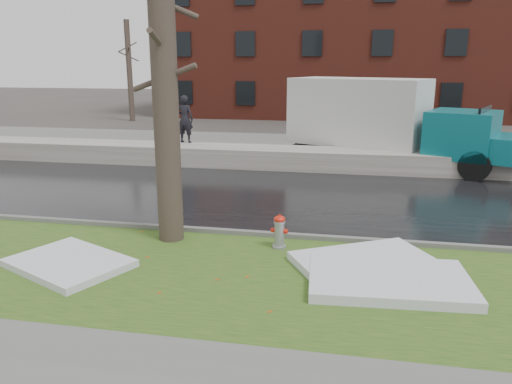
% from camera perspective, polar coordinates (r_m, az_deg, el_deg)
% --- Properties ---
extents(ground, '(120.00, 120.00, 0.00)m').
position_cam_1_polar(ground, '(10.64, -3.93, -6.76)').
color(ground, '#47423D').
rests_on(ground, ground).
extents(verge, '(60.00, 4.50, 0.04)m').
position_cam_1_polar(verge, '(9.52, -5.87, -9.34)').
color(verge, '#274818').
rests_on(verge, ground).
extents(road, '(60.00, 7.00, 0.03)m').
position_cam_1_polar(road, '(14.81, 0.49, -0.45)').
color(road, black).
rests_on(road, ground).
extents(parking_lot, '(60.00, 9.00, 0.03)m').
position_cam_1_polar(parking_lot, '(23.04, 4.34, 4.99)').
color(parking_lot, slate).
rests_on(parking_lot, ground).
extents(curb, '(60.00, 0.15, 0.14)m').
position_cam_1_polar(curb, '(11.52, -2.67, -4.66)').
color(curb, slate).
rests_on(curb, ground).
extents(snowbank, '(60.00, 1.60, 0.75)m').
position_cam_1_polar(snowbank, '(18.77, 2.82, 3.91)').
color(snowbank, '#B5AFA6').
rests_on(snowbank, ground).
extents(brick_building, '(26.00, 12.00, 10.00)m').
position_cam_1_polar(brick_building, '(39.58, 10.48, 16.09)').
color(brick_building, maroon).
rests_on(brick_building, ground).
extents(bg_tree_left, '(1.40, 1.62, 6.50)m').
position_cam_1_polar(bg_tree_left, '(34.77, -14.28, 13.36)').
color(bg_tree_left, brown).
rests_on(bg_tree_left, ground).
extents(bg_tree_center, '(1.40, 1.62, 6.50)m').
position_cam_1_polar(bg_tree_center, '(36.59, -2.73, 13.83)').
color(bg_tree_center, brown).
rests_on(bg_tree_center, ground).
extents(fire_hydrant, '(0.37, 0.32, 0.75)m').
position_cam_1_polar(fire_hydrant, '(10.57, 2.70, -4.36)').
color(fire_hydrant, '#9A9BA1').
rests_on(fire_hydrant, verge).
extents(tree, '(1.42, 1.70, 6.85)m').
position_cam_1_polar(tree, '(10.74, -10.40, 12.36)').
color(tree, brown).
rests_on(tree, verge).
extents(box_truck, '(9.61, 5.36, 3.27)m').
position_cam_1_polar(box_truck, '(19.79, 14.36, 7.99)').
color(box_truck, black).
rests_on(box_truck, ground).
extents(worker, '(0.73, 0.52, 1.86)m').
position_cam_1_polar(worker, '(20.07, -8.13, 8.26)').
color(worker, black).
rests_on(worker, snowbank).
extents(snow_patch_near, '(3.25, 3.01, 0.16)m').
position_cam_1_polar(snow_patch_near, '(9.83, 12.89, -8.22)').
color(snow_patch_near, silver).
rests_on(snow_patch_near, verge).
extents(snow_patch_far, '(2.67, 2.39, 0.14)m').
position_cam_1_polar(snow_patch_far, '(10.39, -20.58, -7.60)').
color(snow_patch_far, silver).
rests_on(snow_patch_far, verge).
extents(snow_patch_side, '(2.91, 1.98, 0.18)m').
position_cam_1_polar(snow_patch_side, '(9.27, 14.95, -9.74)').
color(snow_patch_side, silver).
rests_on(snow_patch_side, verge).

